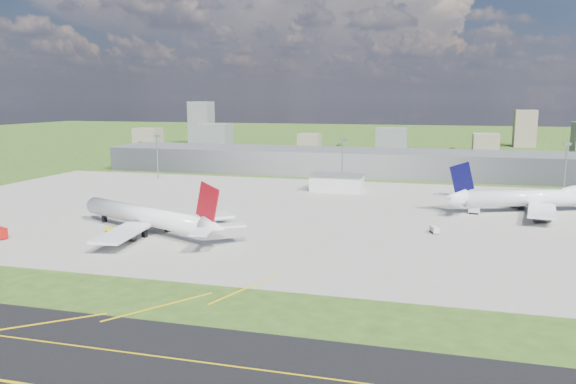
% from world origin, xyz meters
% --- Properties ---
extents(ground, '(1400.00, 1400.00, 0.00)m').
position_xyz_m(ground, '(0.00, 150.00, 0.00)').
color(ground, '#2D4A17').
rests_on(ground, ground).
extents(apron, '(360.00, 190.00, 0.08)m').
position_xyz_m(apron, '(10.00, 40.00, 0.04)').
color(apron, gray).
rests_on(apron, ground).
extents(terminal, '(300.00, 42.00, 15.00)m').
position_xyz_m(terminal, '(0.00, 165.00, 7.50)').
color(terminal, gray).
rests_on(terminal, ground).
extents(ops_building, '(26.00, 16.00, 8.00)m').
position_xyz_m(ops_building, '(10.00, 100.00, 4.00)').
color(ops_building, silver).
rests_on(ops_building, ground).
extents(mast_west, '(3.50, 2.00, 25.90)m').
position_xyz_m(mast_west, '(-100.00, 115.00, 17.71)').
color(mast_west, gray).
rests_on(mast_west, ground).
extents(mast_center, '(3.50, 2.00, 25.90)m').
position_xyz_m(mast_center, '(10.00, 115.00, 17.71)').
color(mast_center, gray).
rests_on(mast_center, ground).
extents(mast_east, '(3.50, 2.00, 25.90)m').
position_xyz_m(mast_east, '(120.00, 115.00, 17.71)').
color(mast_east, gray).
rests_on(mast_east, ground).
extents(airliner_red_twin, '(72.98, 55.04, 21.15)m').
position_xyz_m(airliner_red_twin, '(-37.46, -8.61, 5.63)').
color(airliner_red_twin, white).
rests_on(airliner_red_twin, ground).
extents(airliner_blue_quad, '(79.27, 60.46, 21.56)m').
position_xyz_m(airliner_blue_quad, '(102.95, 68.61, 5.99)').
color(airliner_blue_quad, white).
rests_on(airliner_blue_quad, ground).
extents(tug_yellow, '(3.92, 3.48, 1.71)m').
position_xyz_m(tug_yellow, '(-52.03, -11.12, 0.90)').
color(tug_yellow, '#C1B00B').
rests_on(tug_yellow, ground).
extents(van_white_near, '(3.55, 5.11, 2.41)m').
position_xyz_m(van_white_near, '(59.76, 17.34, 1.22)').
color(van_white_near, silver).
rests_on(van_white_near, ground).
extents(van_white_far, '(4.71, 2.75, 2.32)m').
position_xyz_m(van_white_far, '(75.12, 55.93, 1.18)').
color(van_white_far, silver).
rests_on(van_white_far, ground).
extents(bldg_far_w, '(24.00, 20.00, 18.00)m').
position_xyz_m(bldg_far_w, '(-220.00, 320.00, 9.00)').
color(bldg_far_w, gray).
rests_on(bldg_far_w, ground).
extents(bldg_w, '(28.00, 22.00, 24.00)m').
position_xyz_m(bldg_w, '(-140.00, 300.00, 12.00)').
color(bldg_w, slate).
rests_on(bldg_w, ground).
extents(bldg_cw, '(20.00, 18.00, 14.00)m').
position_xyz_m(bldg_cw, '(-60.00, 340.00, 7.00)').
color(bldg_cw, gray).
rests_on(bldg_cw, ground).
extents(bldg_c, '(26.00, 20.00, 22.00)m').
position_xyz_m(bldg_c, '(20.00, 310.00, 11.00)').
color(bldg_c, slate).
rests_on(bldg_c, ground).
extents(bldg_ce, '(22.00, 24.00, 16.00)m').
position_xyz_m(bldg_ce, '(100.00, 350.00, 8.00)').
color(bldg_ce, gray).
rests_on(bldg_ce, ground).
extents(bldg_tall_w, '(22.00, 20.00, 44.00)m').
position_xyz_m(bldg_tall_w, '(-180.00, 360.00, 22.00)').
color(bldg_tall_w, slate).
rests_on(bldg_tall_w, ground).
extents(bldg_tall_e, '(20.00, 18.00, 36.00)m').
position_xyz_m(bldg_tall_e, '(140.00, 410.00, 18.00)').
color(bldg_tall_e, gray).
rests_on(bldg_tall_e, ground).
extents(tree_far_w, '(7.20, 7.20, 8.80)m').
position_xyz_m(tree_far_w, '(-200.00, 270.00, 5.18)').
color(tree_far_w, '#382314').
rests_on(tree_far_w, ground).
extents(tree_w, '(6.75, 6.75, 8.25)m').
position_xyz_m(tree_w, '(-110.00, 265.00, 4.86)').
color(tree_w, '#382314').
rests_on(tree_w, ground).
extents(tree_c, '(8.10, 8.10, 9.90)m').
position_xyz_m(tree_c, '(-20.00, 280.00, 5.84)').
color(tree_c, '#382314').
rests_on(tree_c, ground).
extents(tree_e, '(7.65, 7.65, 9.35)m').
position_xyz_m(tree_e, '(70.00, 275.00, 5.51)').
color(tree_e, '#382314').
rests_on(tree_e, ground).
extents(tree_far_e, '(6.30, 6.30, 7.70)m').
position_xyz_m(tree_far_e, '(160.00, 285.00, 4.53)').
color(tree_far_e, '#382314').
rests_on(tree_far_e, ground).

